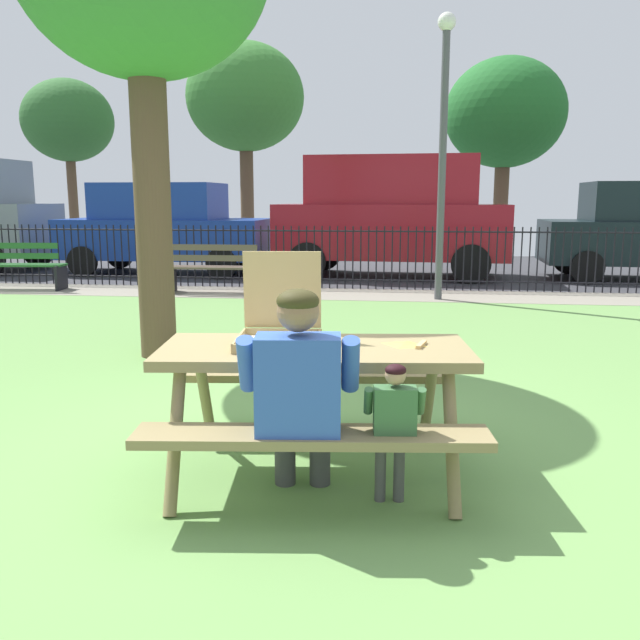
% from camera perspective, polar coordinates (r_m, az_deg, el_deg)
% --- Properties ---
extents(ground, '(28.00, 11.81, 0.02)m').
position_cam_1_polar(ground, '(6.26, 0.15, -4.67)').
color(ground, '#6A9A4F').
extents(cobblestone_walkway, '(28.00, 1.40, 0.01)m').
position_cam_1_polar(cobblestone_walkway, '(11.35, 3.27, 2.18)').
color(cobblestone_walkway, gray).
extents(street_asphalt, '(28.00, 7.43, 0.01)m').
position_cam_1_polar(street_asphalt, '(15.72, 4.32, 4.46)').
color(street_asphalt, '#38383D').
extents(picnic_table_foreground, '(1.94, 1.66, 0.79)m').
position_cam_1_polar(picnic_table_foreground, '(3.91, -0.45, -4.78)').
color(picnic_table_foreground, olive).
rests_on(picnic_table_foreground, ground).
extents(pizza_box_open, '(0.52, 0.55, 0.53)m').
position_cam_1_polar(pizza_box_open, '(3.97, -3.46, -0.12)').
color(pizza_box_open, tan).
rests_on(pizza_box_open, picnic_table_foreground).
extents(pizza_slice_on_table, '(0.25, 0.22, 0.02)m').
position_cam_1_polar(pizza_slice_on_table, '(3.94, 7.55, -2.06)').
color(pizza_slice_on_table, '#E1BE4C').
rests_on(pizza_slice_on_table, picnic_table_foreground).
extents(adult_at_table, '(0.63, 0.62, 1.19)m').
position_cam_1_polar(adult_at_table, '(3.41, -1.80, -6.01)').
color(adult_at_table, '#3F3F3F').
rests_on(adult_at_table, ground).
extents(child_at_table, '(0.32, 0.31, 0.82)m').
position_cam_1_polar(child_at_table, '(3.44, 6.33, -8.67)').
color(child_at_table, '#484848').
rests_on(child_at_table, ground).
extents(iron_fence_streetside, '(20.05, 0.03, 1.13)m').
position_cam_1_polar(iron_fence_streetside, '(11.98, 3.52, 5.41)').
color(iron_fence_streetside, black).
rests_on(iron_fence_streetside, ground).
extents(park_bench_left, '(1.63, 0.59, 0.85)m').
position_cam_1_polar(park_bench_left, '(13.04, -24.53, 4.19)').
color(park_bench_left, '#235B26').
rests_on(park_bench_left, ground).
extents(park_bench_center, '(1.61, 0.48, 0.85)m').
position_cam_1_polar(park_bench_center, '(11.59, -9.15, 4.33)').
color(park_bench_center, brown).
rests_on(park_bench_center, ground).
extents(lamp_post_walkway, '(0.28, 0.28, 4.39)m').
position_cam_1_polar(lamp_post_walkway, '(10.90, 10.56, 15.71)').
color(lamp_post_walkway, '#4C4C51').
rests_on(lamp_post_walkway, ground).
extents(parked_car_left, '(4.43, 1.97, 1.94)m').
position_cam_1_polar(parked_car_left, '(14.88, -13.26, 7.79)').
color(parked_car_left, navy).
rests_on(parked_car_left, ground).
extents(parked_car_center, '(4.80, 2.29, 2.46)m').
position_cam_1_polar(parked_car_center, '(13.97, 6.21, 9.08)').
color(parked_car_center, maroon).
rests_on(parked_car_center, ground).
extents(far_tree_left, '(2.89, 2.89, 5.38)m').
position_cam_1_polar(far_tree_left, '(23.68, -20.86, 15.66)').
color(far_tree_left, brown).
rests_on(far_tree_left, ground).
extents(far_tree_midleft, '(3.65, 3.65, 6.34)m').
position_cam_1_polar(far_tree_midleft, '(21.74, -6.45, 18.41)').
color(far_tree_midleft, brown).
rests_on(far_tree_midleft, ground).
extents(far_tree_center, '(3.56, 3.56, 5.72)m').
position_cam_1_polar(far_tree_center, '(21.32, 15.62, 16.69)').
color(far_tree_center, brown).
rests_on(far_tree_center, ground).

